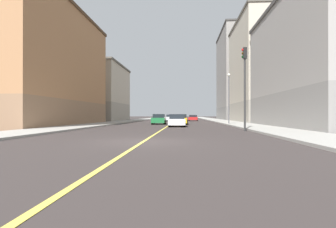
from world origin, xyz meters
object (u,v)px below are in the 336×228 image
object	(u,v)px
street_lamp_left_near	(229,93)
car_green	(159,119)
building_left_near	(323,63)
building_right_corner	(41,67)
car_yellow	(180,120)
car_red	(193,118)
car_maroon	(159,118)
car_silver	(171,118)
car_orange	(175,117)
car_white	(177,121)
traffic_light_left_near	(245,78)
building_left_far	(239,76)
building_left_mid	(264,71)
building_right_midblock	(100,93)

from	to	relation	value
street_lamp_left_near	car_green	bearing A→B (deg)	172.95
building_left_near	building_right_corner	xyz separation A→B (m)	(-31.58, 4.07, 0.78)
car_yellow	car_red	bearing A→B (deg)	83.73
car_yellow	car_maroon	distance (m)	26.20
street_lamp_left_near	car_silver	size ratio (longest dim) A/B	1.66
building_left_near	car_orange	bearing A→B (deg)	110.49
car_red	car_white	distance (m)	27.93
car_maroon	car_yellow	bearing A→B (deg)	-77.78
traffic_light_left_near	car_yellow	distance (m)	15.52
building_left_near	car_silver	distance (m)	31.88
car_white	building_left_far	bearing A→B (deg)	69.62
building_left_mid	car_orange	distance (m)	31.40
building_left_near	building_right_midblock	bearing A→B (deg)	140.33
building_right_midblock	building_left_near	bearing A→B (deg)	-39.67
street_lamp_left_near	traffic_light_left_near	bearing A→B (deg)	-94.17
building_left_near	building_left_far	xyz separation A→B (m)	(0.00, 41.19, 4.82)
building_left_far	street_lamp_left_near	world-z (taller)	building_left_far
building_left_far	car_silver	distance (m)	24.73
street_lamp_left_near	car_maroon	distance (m)	28.64
building_right_corner	car_maroon	world-z (taller)	building_right_corner
building_right_midblock	car_white	world-z (taller)	building_right_midblock
building_right_midblock	car_yellow	distance (m)	25.45
car_silver	car_maroon	distance (m)	7.90
car_silver	street_lamp_left_near	bearing A→B (deg)	-64.80
car_yellow	street_lamp_left_near	bearing A→B (deg)	-1.51
traffic_light_left_near	building_right_corner	bearing A→B (deg)	155.89
building_left_near	car_silver	xyz separation A→B (m)	(-16.77, 26.48, -5.85)
building_right_midblock	traffic_light_left_near	distance (m)	39.34
building_right_corner	car_white	xyz separation A→B (m)	(16.89, -2.43, -6.62)
car_green	car_orange	bearing A→B (deg)	88.92
car_yellow	car_white	distance (m)	6.44
building_left_near	street_lamp_left_near	world-z (taller)	building_left_near
street_lamp_left_near	car_red	size ratio (longest dim) A/B	1.58
car_white	car_green	xyz separation A→B (m)	(-2.76, 7.43, 0.00)
car_yellow	car_white	xyz separation A→B (m)	(-0.23, -6.43, 0.00)
building_left_near	car_white	size ratio (longest dim) A/B	5.00
building_left_near	car_red	xyz separation A→B (m)	(-12.12, 29.45, -5.89)
building_left_mid	car_white	size ratio (longest dim) A/B	4.42
car_white	traffic_light_left_near	bearing A→B (deg)	-53.55
car_red	car_maroon	size ratio (longest dim) A/B	0.91
building_right_corner	traffic_light_left_near	world-z (taller)	building_right_corner
street_lamp_left_near	car_yellow	size ratio (longest dim) A/B	1.62
building_left_near	car_silver	bearing A→B (deg)	122.34
building_left_mid	car_yellow	distance (m)	20.35
building_left_mid	car_white	xyz separation A→B (m)	(-14.70, -18.08, -8.32)
car_red	car_silver	world-z (taller)	car_silver
building_left_mid	traffic_light_left_near	xyz separation A→B (m)	(-9.04, -25.73, -4.72)
building_left_near	building_right_corner	distance (m)	31.85
building_left_mid	car_green	bearing A→B (deg)	-148.62
car_maroon	car_white	bearing A→B (deg)	-80.58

